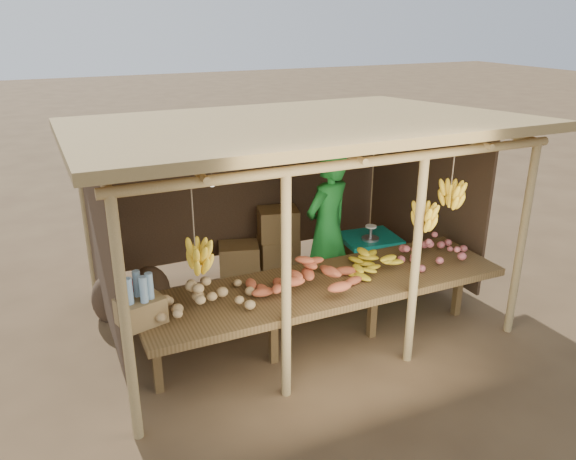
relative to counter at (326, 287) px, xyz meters
name	(u,v)px	position (x,y,z in m)	size (l,w,h in m)	color
ground	(288,309)	(0.00, 0.95, -0.74)	(60.00, 60.00, 0.00)	brown
stall_structure	(289,161)	(-0.04, 0.84, 1.17)	(4.70, 3.50, 2.43)	tan
counter	(326,287)	(0.00, 0.00, 0.00)	(3.90, 1.05, 0.80)	brown
potato_heap	(202,290)	(-1.32, 0.01, 0.25)	(1.02, 0.61, 0.37)	tan
sweet_potato_heap	(310,277)	(-0.27, -0.15, 0.24)	(1.10, 0.66, 0.36)	#BA532F
onion_heap	(438,246)	(1.40, -0.03, 0.24)	(0.89, 0.53, 0.36)	#C25E5F
banana_pile	(376,255)	(0.63, 0.05, 0.23)	(0.58, 0.35, 0.35)	yellow
tomato_basin	(133,295)	(-1.90, 0.37, 0.15)	(0.40, 0.40, 0.21)	navy
bottle_box	(140,304)	(-1.90, -0.04, 0.25)	(0.46, 0.40, 0.49)	olive
vendor	(327,228)	(0.56, 1.01, 0.22)	(0.70, 0.46, 1.92)	#1A7828
tarp_crate	(368,258)	(1.28, 1.18, -0.38)	(0.79, 0.70, 0.88)	brown
carton_stack	(265,245)	(0.18, 2.13, -0.36)	(1.22, 0.54, 0.87)	olive
burlap_sacks	(131,291)	(-1.75, 1.67, -0.45)	(0.94, 0.49, 0.66)	#473221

